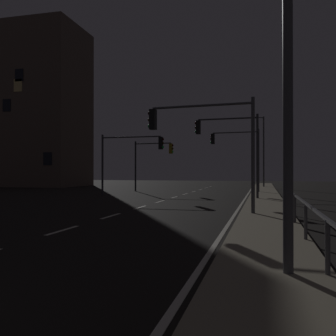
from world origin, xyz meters
name	(u,v)px	position (x,y,z in m)	size (l,w,h in m)	color
ground_plane	(143,207)	(0.00, 17.50, 0.00)	(112.00, 112.00, 0.00)	black
sidewalk_right	(266,208)	(6.48, 17.50, 0.07)	(2.21, 77.00, 0.14)	gray
lane_markings_center	(160,201)	(0.00, 21.00, 0.01)	(0.14, 50.00, 0.01)	silver
lane_edge_line	(243,201)	(5.12, 22.50, 0.01)	(0.14, 53.00, 0.01)	silver
traffic_light_mid_right	(203,132)	(3.73, 14.62, 3.71)	(4.91, 0.58, 4.99)	#4C4C51
traffic_light_near_right	(130,151)	(-3.70, 25.64, 3.49)	(5.18, 0.35, 4.85)	#38383D
traffic_light_near_left	(230,139)	(4.17, 23.74, 4.12)	(4.34, 0.43, 5.62)	#38383D
traffic_light_far_center	(152,156)	(-3.86, 32.29, 3.41)	(3.92, 0.51, 4.83)	#2D3033
traffic_light_mid_left	(237,148)	(4.11, 32.03, 4.05)	(4.38, 0.56, 5.52)	#4C4C51
street_lamp_mid_block	(263,32)	(6.35, 4.84, 4.43)	(2.51, 0.58, 7.03)	#4C4C51
street_lamp_corner	(262,145)	(6.21, 43.07, 4.99)	(1.68, 1.29, 8.18)	#4C4C51
barrier_fence	(314,219)	(7.43, 6.70, 0.89)	(0.09, 17.49, 0.98)	#59595E
building_distant	(24,108)	(-24.28, 41.32, 10.24)	(15.95, 8.80, 20.48)	brown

